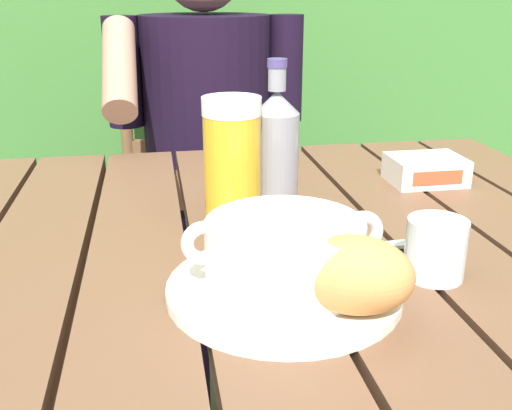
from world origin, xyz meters
The scene contains 11 objects.
dining_table centered at (0.00, 0.00, 0.68)m, with size 1.21×0.95×0.78m.
chair_near_diner centered at (0.03, 0.91, 0.49)m, with size 0.47×0.45×0.99m.
person_eating centered at (0.03, 0.72, 0.73)m, with size 0.48×0.47×1.25m.
serving_plate centered at (0.03, -0.16, 0.79)m, with size 0.26×0.26×0.01m.
soup_bowl centered at (0.03, -0.16, 0.83)m, with size 0.22×0.17×0.08m.
bread_roll centered at (0.09, -0.23, 0.83)m, with size 0.15×0.13×0.08m.
beer_glass centered at (0.00, 0.05, 0.87)m, with size 0.08×0.08×0.18m.
beer_bottle centered at (0.07, 0.08, 0.88)m, with size 0.07×0.07×0.23m.
water_glass_small centered at (0.21, -0.15, 0.82)m, with size 0.07×0.07×0.07m.
butter_tub centered at (0.36, 0.19, 0.80)m, with size 0.13×0.10×0.05m.
table_knife centered at (0.17, -0.07, 0.78)m, with size 0.16×0.03×0.01m.
Camera 1 is at (-0.10, -0.74, 1.10)m, focal length 41.49 mm.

